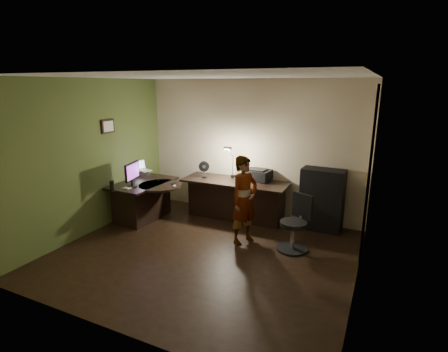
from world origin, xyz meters
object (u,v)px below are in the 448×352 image
at_px(monitor, 132,178).
at_px(desk_right, 234,200).
at_px(desk_left, 144,201).
at_px(person, 244,200).
at_px(cabinet, 322,200).
at_px(office_chair, 293,223).

bearing_deg(monitor, desk_right, 22.04).
relative_size(desk_left, person, 0.88).
bearing_deg(desk_left, cabinet, 19.10).
bearing_deg(desk_right, cabinet, 6.12).
xyz_separation_m(desk_left, person, (2.17, -0.12, 0.36)).
distance_m(cabinet, office_chair, 1.09).
height_order(desk_right, person, person).
height_order(office_chair, person, person).
relative_size(desk_right, office_chair, 2.29).
bearing_deg(cabinet, person, -131.54).
xyz_separation_m(desk_left, monitor, (0.02, -0.33, 0.55)).
distance_m(desk_left, desk_right, 1.78).
height_order(cabinet, person, person).
relative_size(desk_right, monitor, 4.16).
height_order(desk_right, monitor, monitor).
height_order(cabinet, monitor, cabinet).
distance_m(desk_left, person, 2.20).
distance_m(desk_left, office_chair, 3.00).
relative_size(monitor, person, 0.34).
relative_size(desk_left, cabinet, 1.16).
height_order(monitor, office_chair, monitor).
relative_size(office_chair, person, 0.61).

